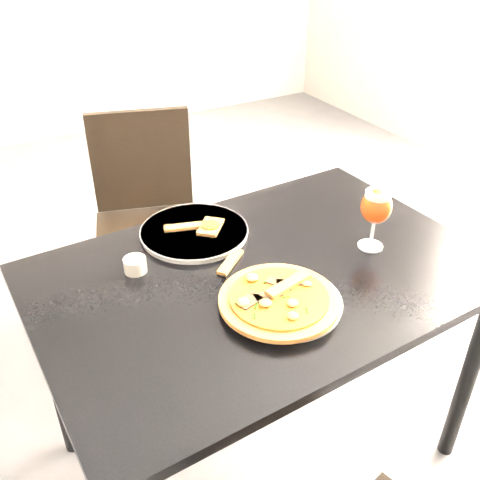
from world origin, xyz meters
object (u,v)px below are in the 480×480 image
chair_far (148,218)px  beer_glass (376,207)px  pizza (279,299)px  dining_table (263,297)px

chair_far → beer_glass: bearing=-50.7°
pizza → beer_glass: beer_glass is taller
chair_far → pizza: (-0.01, -0.98, 0.28)m
chair_far → beer_glass: (0.36, -0.89, 0.38)m
dining_table → pizza: 0.19m
dining_table → pizza: (-0.05, -0.15, 0.11)m
pizza → chair_far: bearing=89.2°
dining_table → pizza: bearing=-110.4°
dining_table → chair_far: 0.85m
dining_table → beer_glass: size_ratio=6.82×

